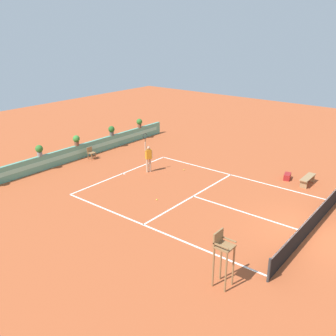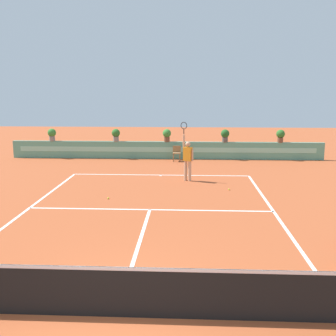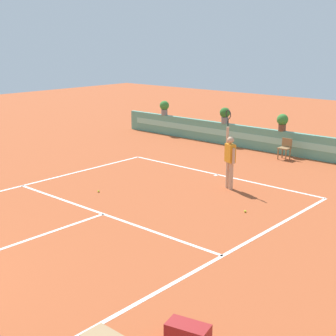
{
  "view_description": "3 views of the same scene",
  "coord_description": "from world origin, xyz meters",
  "px_view_note": "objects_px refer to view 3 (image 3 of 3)",
  "views": [
    {
      "loc": [
        -15.57,
        -4.23,
        8.72
      ],
      "look_at": [
        0.5,
        8.59,
        1.0
      ],
      "focal_mm": 40.05,
      "sensor_mm": 36.0,
      "label": 1
    },
    {
      "loc": [
        1.24,
        -6.36,
        3.97
      ],
      "look_at": [
        0.5,
        8.59,
        1.0
      ],
      "focal_mm": 42.54,
      "sensor_mm": 36.0,
      "label": 2
    },
    {
      "loc": [
        9.93,
        -2.04,
        4.79
      ],
      "look_at": [
        0.5,
        8.59,
        1.0
      ],
      "focal_mm": 51.98,
      "sensor_mm": 36.0,
      "label": 3
    }
  ],
  "objects_px": {
    "potted_plant_centre": "(282,121)",
    "gear_bag": "(188,334)",
    "tennis_ball_near_baseline": "(245,211)",
    "potted_plant_left": "(225,114)",
    "tennis_player": "(230,157)",
    "tennis_ball_mid_court": "(98,191)",
    "potted_plant_far_left": "(164,107)",
    "ball_kid_chair": "(285,148)"
  },
  "relations": [
    {
      "from": "tennis_player",
      "to": "tennis_ball_near_baseline",
      "type": "height_order",
      "value": "tennis_player"
    },
    {
      "from": "potted_plant_centre",
      "to": "potted_plant_left",
      "type": "xyz_separation_m",
      "value": [
        -2.96,
        0.0,
        0.0
      ]
    },
    {
      "from": "ball_kid_chair",
      "to": "tennis_ball_mid_court",
      "type": "bearing_deg",
      "value": -105.97
    },
    {
      "from": "tennis_ball_mid_court",
      "to": "potted_plant_left",
      "type": "xyz_separation_m",
      "value": [
        -1.25,
        8.75,
        1.38
      ]
    },
    {
      "from": "ball_kid_chair",
      "to": "gear_bag",
      "type": "height_order",
      "value": "ball_kid_chair"
    },
    {
      "from": "ball_kid_chair",
      "to": "potted_plant_left",
      "type": "height_order",
      "value": "potted_plant_left"
    },
    {
      "from": "gear_bag",
      "to": "potted_plant_centre",
      "type": "distance_m",
      "value": 14.26
    },
    {
      "from": "gear_bag",
      "to": "tennis_player",
      "type": "relative_size",
      "value": 0.27
    },
    {
      "from": "tennis_ball_near_baseline",
      "to": "potted_plant_left",
      "type": "height_order",
      "value": "potted_plant_left"
    },
    {
      "from": "tennis_ball_near_baseline",
      "to": "potted_plant_centre",
      "type": "relative_size",
      "value": 0.09
    },
    {
      "from": "tennis_player",
      "to": "potted_plant_far_left",
      "type": "xyz_separation_m",
      "value": [
        -7.92,
        5.61,
        0.36
      ]
    },
    {
      "from": "potted_plant_centre",
      "to": "gear_bag",
      "type": "bearing_deg",
      "value": -66.96
    },
    {
      "from": "tennis_ball_mid_court",
      "to": "tennis_ball_near_baseline",
      "type": "bearing_deg",
      "value": 18.56
    },
    {
      "from": "potted_plant_centre",
      "to": "potted_plant_left",
      "type": "relative_size",
      "value": 1.0
    },
    {
      "from": "potted_plant_left",
      "to": "potted_plant_centre",
      "type": "bearing_deg",
      "value": 0.0
    },
    {
      "from": "gear_bag",
      "to": "potted_plant_centre",
      "type": "xyz_separation_m",
      "value": [
        -5.56,
        13.08,
        1.23
      ]
    },
    {
      "from": "gear_bag",
      "to": "potted_plant_centre",
      "type": "bearing_deg",
      "value": 113.04
    },
    {
      "from": "gear_bag",
      "to": "potted_plant_centre",
      "type": "relative_size",
      "value": 0.97
    },
    {
      "from": "ball_kid_chair",
      "to": "potted_plant_centre",
      "type": "xyz_separation_m",
      "value": [
        -0.59,
        0.73,
        0.93
      ]
    },
    {
      "from": "tennis_player",
      "to": "tennis_ball_mid_court",
      "type": "relative_size",
      "value": 38.01
    },
    {
      "from": "tennis_player",
      "to": "tennis_ball_near_baseline",
      "type": "xyz_separation_m",
      "value": [
        1.67,
        -1.6,
        -1.02
      ]
    },
    {
      "from": "ball_kid_chair",
      "to": "potted_plant_far_left",
      "type": "distance_m",
      "value": 7.4
    },
    {
      "from": "ball_kid_chair",
      "to": "potted_plant_far_left",
      "type": "xyz_separation_m",
      "value": [
        -7.31,
        0.73,
        0.93
      ]
    },
    {
      "from": "ball_kid_chair",
      "to": "potted_plant_left",
      "type": "relative_size",
      "value": 1.17
    },
    {
      "from": "tennis_ball_near_baseline",
      "to": "tennis_ball_mid_court",
      "type": "distance_m",
      "value": 4.83
    },
    {
      "from": "potted_plant_far_left",
      "to": "potted_plant_centre",
      "type": "height_order",
      "value": "same"
    },
    {
      "from": "gear_bag",
      "to": "tennis_ball_mid_court",
      "type": "xyz_separation_m",
      "value": [
        -7.26,
        4.33,
        -0.15
      ]
    },
    {
      "from": "tennis_player",
      "to": "potted_plant_left",
      "type": "distance_m",
      "value": 6.99
    },
    {
      "from": "potted_plant_far_left",
      "to": "gear_bag",
      "type": "bearing_deg",
      "value": -46.8
    },
    {
      "from": "tennis_ball_mid_court",
      "to": "tennis_player",
      "type": "bearing_deg",
      "value": 47.21
    },
    {
      "from": "tennis_player",
      "to": "potted_plant_far_left",
      "type": "distance_m",
      "value": 9.71
    },
    {
      "from": "potted_plant_far_left",
      "to": "potted_plant_left",
      "type": "relative_size",
      "value": 1.0
    },
    {
      "from": "potted_plant_centre",
      "to": "tennis_ball_mid_court",
      "type": "bearing_deg",
      "value": -101.02
    },
    {
      "from": "ball_kid_chair",
      "to": "potted_plant_left",
      "type": "xyz_separation_m",
      "value": [
        -3.55,
        0.73,
        0.93
      ]
    },
    {
      "from": "tennis_player",
      "to": "potted_plant_left",
      "type": "height_order",
      "value": "tennis_player"
    },
    {
      "from": "ball_kid_chair",
      "to": "tennis_ball_near_baseline",
      "type": "relative_size",
      "value": 12.5
    },
    {
      "from": "tennis_player",
      "to": "tennis_ball_mid_court",
      "type": "height_order",
      "value": "tennis_player"
    },
    {
      "from": "tennis_ball_near_baseline",
      "to": "potted_plant_left",
      "type": "bearing_deg",
      "value": 128.93
    },
    {
      "from": "gear_bag",
      "to": "potted_plant_left",
      "type": "distance_m",
      "value": 15.65
    },
    {
      "from": "tennis_ball_mid_court",
      "to": "potted_plant_left",
      "type": "distance_m",
      "value": 8.95
    },
    {
      "from": "gear_bag",
      "to": "potted_plant_far_left",
      "type": "bearing_deg",
      "value": 133.2
    },
    {
      "from": "potted_plant_far_left",
      "to": "potted_plant_centre",
      "type": "bearing_deg",
      "value": 0.0
    }
  ]
}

